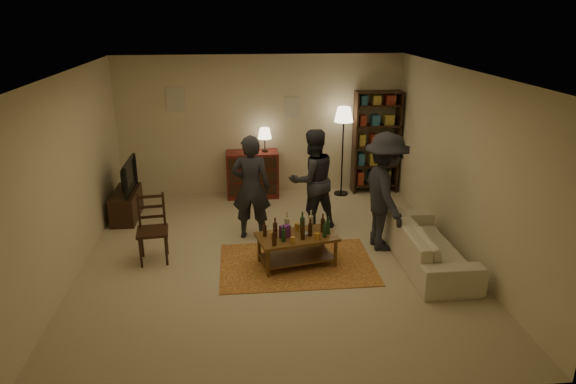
{
  "coord_description": "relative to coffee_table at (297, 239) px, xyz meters",
  "views": [
    {
      "loc": [
        -0.47,
        -6.84,
        3.48
      ],
      "look_at": [
        0.23,
        0.1,
        0.99
      ],
      "focal_mm": 32.0,
      "sensor_mm": 36.0,
      "label": 1
    }
  ],
  "objects": [
    {
      "name": "person_left",
      "position": [
        -0.61,
        1.04,
        0.44
      ],
      "size": [
        0.67,
        0.5,
        1.69
      ],
      "primitive_type": "imported",
      "rotation": [
        0.0,
        0.0,
        2.98
      ],
      "color": "#222229",
      "rests_on": "ground"
    },
    {
      "name": "person_right",
      "position": [
        0.41,
        1.33,
        0.44
      ],
      "size": [
        0.99,
        0.89,
        1.69
      ],
      "primitive_type": "imported",
      "rotation": [
        0.0,
        0.0,
        3.5
      ],
      "color": "#27282F",
      "rests_on": "ground"
    },
    {
      "name": "floor_lamp",
      "position": [
        1.23,
        2.9,
        1.08
      ],
      "size": [
        0.36,
        0.36,
        1.75
      ],
      "color": "black",
      "rests_on": "ground"
    },
    {
      "name": "tv_stand",
      "position": [
        -2.77,
        2.05,
        -0.02
      ],
      "size": [
        0.4,
        1.0,
        1.06
      ],
      "color": "black",
      "rests_on": "ground"
    },
    {
      "name": "bookshelf",
      "position": [
        1.92,
        3.03,
        0.63
      ],
      "size": [
        0.9,
        0.34,
        2.02
      ],
      "color": "black",
      "rests_on": "ground"
    },
    {
      "name": "floor",
      "position": [
        -0.32,
        0.25,
        -0.41
      ],
      "size": [
        6.0,
        6.0,
        0.0
      ],
      "primitive_type": "plane",
      "color": "#C6B793",
      "rests_on": "ground"
    },
    {
      "name": "coffee_table",
      "position": [
        0.0,
        0.0,
        0.0
      ],
      "size": [
        1.22,
        0.83,
        0.8
      ],
      "rotation": [
        0.0,
        0.0,
        0.21
      ],
      "color": "brown",
      "rests_on": "ground"
    },
    {
      "name": "dresser",
      "position": [
        -0.51,
        2.96,
        0.07
      ],
      "size": [
        1.0,
        0.5,
        1.36
      ],
      "color": "maroon",
      "rests_on": "ground"
    },
    {
      "name": "sofa",
      "position": [
        1.88,
        -0.15,
        -0.1
      ],
      "size": [
        0.81,
        2.08,
        0.61
      ],
      "primitive_type": "imported",
      "rotation": [
        0.0,
        0.0,
        1.57
      ],
      "color": "beige",
      "rests_on": "ground"
    },
    {
      "name": "dining_chair",
      "position": [
        -2.06,
        0.39,
        0.13
      ],
      "size": [
        0.48,
        0.48,
        1.01
      ],
      "rotation": [
        0.0,
        0.0,
        0.11
      ],
      "color": "black",
      "rests_on": "ground"
    },
    {
      "name": "rug",
      "position": [
        0.0,
        0.0,
        -0.4
      ],
      "size": [
        2.2,
        1.5,
        0.01
      ],
      "primitive_type": "cube",
      "color": "maroon",
      "rests_on": "ground"
    },
    {
      "name": "room_shell",
      "position": [
        -0.97,
        3.23,
        1.41
      ],
      "size": [
        6.0,
        6.0,
        6.0
      ],
      "color": "beige",
      "rests_on": "ground"
    },
    {
      "name": "person_by_sofa",
      "position": [
        1.38,
        0.45,
        0.5
      ],
      "size": [
        0.73,
        1.2,
        1.81
      ],
      "primitive_type": "imported",
      "rotation": [
        0.0,
        0.0,
        1.62
      ],
      "color": "#23242A",
      "rests_on": "ground"
    }
  ]
}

